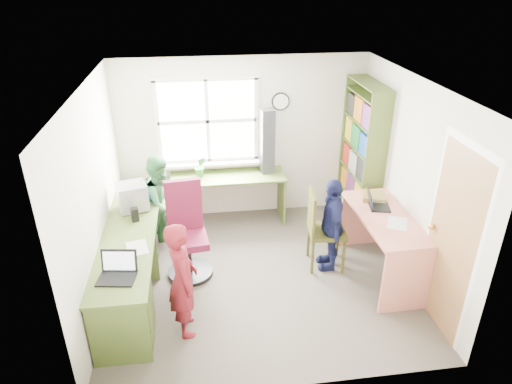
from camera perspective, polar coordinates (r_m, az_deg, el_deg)
room at (r=5.26m, az=0.35°, el=0.90°), size 3.64×3.44×2.44m
l_desk at (r=5.31m, az=-13.47°, el=-9.18°), size 2.38×2.95×0.75m
right_desk at (r=5.73m, az=15.85°, el=-4.86°), size 0.69×1.45×0.83m
bookshelf at (r=6.71m, az=13.02°, el=4.03°), size 0.30×1.02×2.10m
swivel_chair at (r=5.68m, az=-8.60°, el=-5.38°), size 0.62×0.62×1.20m
wooden_chair at (r=5.76m, az=8.11°, el=-4.30°), size 0.50×0.50×1.04m
crt_monitor at (r=5.84m, az=-15.18°, el=-0.58°), size 0.42×0.39×0.34m
laptop_left at (r=4.73m, az=-16.89°, el=-9.43°), size 0.40×0.34×0.24m
laptop_right at (r=5.78m, az=14.68°, el=-1.27°), size 0.33×0.37×0.22m
speaker_a at (r=5.61m, az=-14.93°, el=-2.73°), size 0.10×0.10×0.17m
speaker_b at (r=6.10m, az=-14.35°, el=-0.07°), size 0.10×0.10×0.19m
cd_tower at (r=6.57m, az=1.41°, el=6.30°), size 0.21×0.19×0.94m
game_box at (r=5.97m, az=14.54°, el=-0.55°), size 0.36×0.36×0.06m
paper_a at (r=5.12m, az=-14.62°, el=-6.77°), size 0.28×0.35×0.00m
paper_b at (r=5.49m, az=17.24°, el=-3.74°), size 0.33×0.38×0.00m
potted_plant at (r=6.57m, az=-6.98°, el=3.14°), size 0.18×0.15×0.31m
person_red at (r=4.74m, az=-9.16°, el=-10.77°), size 0.38×0.51×1.29m
person_green at (r=6.16m, az=-11.62°, el=-1.38°), size 0.76×0.81×1.33m
person_navy at (r=5.73m, az=9.40°, el=-4.00°), size 0.38×0.75×1.23m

